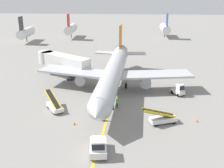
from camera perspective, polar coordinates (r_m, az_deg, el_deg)
The scene contains 15 objects.
ground_plane at distance 38.79m, azimuth -1.42°, elevation -7.98°, with size 300.00×300.00×0.00m, color gray.
taxi_line_yellow at distance 43.22m, azimuth -0.32°, elevation -4.88°, with size 0.30×80.00×0.01m, color yellow.
airliner at distance 48.90m, azimuth 0.30°, elevation 2.43°, with size 28.56×35.33×10.10m.
jet_bridge at distance 57.30m, azimuth -10.82°, elevation 4.85°, with size 12.06×9.16×4.85m.
pushback_tug at distance 31.69m, azimuth -2.90°, elevation -12.92°, with size 2.32×3.80×2.20m.
baggage_tug_near_wing at distance 48.96m, azimuth 13.78°, elevation -1.24°, with size 2.33×2.73×2.10m.
belt_loader_forward_hold at distance 42.91m, azimuth -11.95°, elevation -4.40°, with size 3.90×4.81×2.59m.
belt_loader_aft_hold at distance 38.79m, azimuth 10.50°, elevation -7.04°, with size 5.14×2.83×2.59m.
ground_crew_marshaller at distance 41.97m, azimuth 0.22°, elevation -4.31°, with size 0.36×0.24×1.70m.
ground_crew_wing_walker at distance 42.57m, azimuth 1.08°, elevation -3.94°, with size 0.36×0.24×1.70m.
safety_cone_nose_left at distance 40.55m, azimuth 17.35°, elevation -7.30°, with size 0.36×0.36×0.44m, color orange.
safety_cone_nose_right at distance 38.33m, azimuth -7.92°, elevation -8.18°, with size 0.36×0.36×0.44m, color orange.
distant_aircraft_far_left at distance 97.09m, azimuth -17.58°, elevation 10.26°, with size 3.00×10.10×8.80m.
distant_aircraft_mid_left at distance 101.60m, azimuth -8.61°, elevation 11.36°, with size 3.00×10.10×8.80m.
distant_aircraft_mid_right at distance 103.73m, azimuth 11.07°, elevation 11.39°, with size 3.00×10.10×8.80m.
Camera 1 is at (3.08, -34.09, 18.24)m, focal length 43.67 mm.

